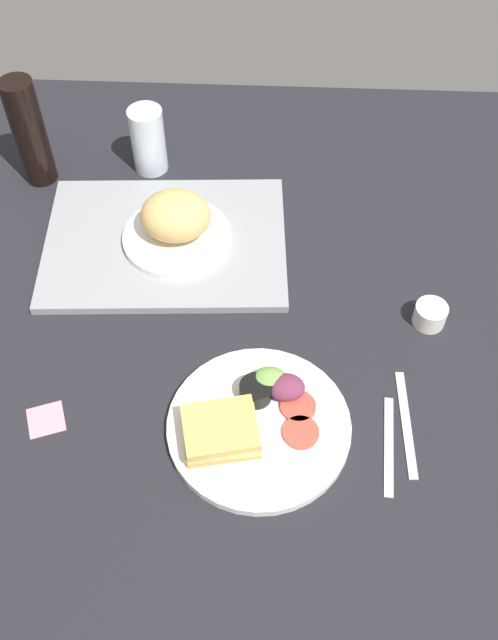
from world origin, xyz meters
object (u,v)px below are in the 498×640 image
bread_plate_near (176,223)px  fork (389,445)px  drinking_glass (148,140)px  plate_with_salad (255,421)px  espresso_cup (430,315)px  serving_tray (166,242)px  soda_bottle (29,132)px  knife (406,423)px  sticky_note (46,420)px

bread_plate_near → fork: bread_plate_near is taller
bread_plate_near → drinking_glass: drinking_glass is taller
plate_with_salad → drinking_glass: size_ratio=2.05×
plate_with_salad → espresso_cup: plate_with_salad is taller
serving_tray → soda_bottle: size_ratio=2.00×
bread_plate_near → soda_bottle: size_ratio=0.90×
bread_plate_near → serving_tray: bearing=-172.8°
drinking_glass → espresso_cup: size_ratio=2.48×
drinking_glass → soda_bottle: (-22.08, -4.12, 4.28)cm
plate_with_salad → knife: bearing=3.8°
soda_bottle → bread_plate_near: bearing=-30.5°
bread_plate_near → fork: (36.71, -40.74, -5.54)cm
soda_bottle → espresso_cup: (75.27, -34.05, -9.22)cm
fork → knife: 5.00cm
serving_tray → soda_bottle: (-27.63, 18.00, 10.42)cm
serving_tray → plate_with_salad: size_ratio=1.58×
bread_plate_near → soda_bottle: 35.27cm
bread_plate_near → sticky_note: (-16.80, -38.67, -5.73)cm
drinking_glass → sticky_note: 61.52cm
espresso_cup → fork: 25.90cm
serving_tray → drinking_glass: (-5.55, 22.12, 6.15)cm
serving_tray → drinking_glass: size_ratio=3.24×
fork → espresso_cup: bearing=-15.1°
plate_with_salad → knife: 23.76cm
bread_plate_near → plate_with_salad: size_ratio=0.71×
bread_plate_near → soda_bottle: bearing=149.5°
drinking_glass → knife: size_ratio=0.73×
soda_bottle → espresso_cup: soda_bottle is taller
knife → sticky_note: bearing=90.1°
serving_tray → espresso_cup: size_ratio=8.04×
plate_with_salad → sticky_note: plate_with_salad is taller
bread_plate_near → drinking_glass: bearing=110.0°
plate_with_salad → sticky_note: bearing=-179.4°
serving_tray → fork: (39.10, -40.44, -0.55)cm
espresso_cup → drinking_glass: bearing=144.3°
bread_plate_near → drinking_glass: size_ratio=1.46×
serving_tray → drinking_glass: drinking_glass is taller
espresso_cup → soda_bottle: bearing=155.7°
sticky_note → drinking_glass: bearing=81.7°
serving_tray → bread_plate_near: bearing=7.2°
fork → sticky_note: 53.55cm
serving_tray → espresso_cup: bearing=-18.6°
drinking_glass → sticky_note: (-8.86, -60.48, -6.89)cm
soda_bottle → serving_tray: bearing=-33.1°
drinking_glass → knife: drinking_glass is taller
serving_tray → fork: serving_tray is taller
bread_plate_near → sticky_note: bread_plate_near is taller
sticky_note → plate_with_salad: bearing=0.6°
drinking_glass → espresso_cup: drinking_glass is taller
bread_plate_near → fork: 55.12cm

